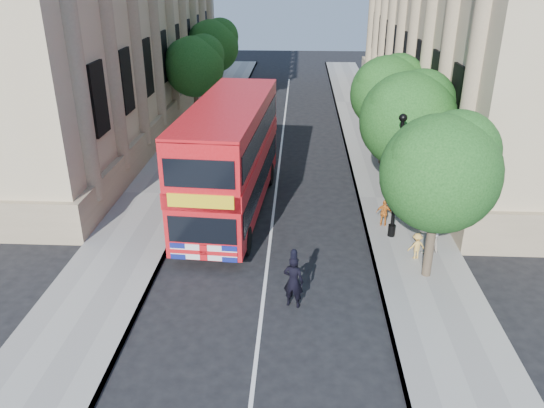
# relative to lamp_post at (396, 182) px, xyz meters

# --- Properties ---
(ground) EXTENTS (120.00, 120.00, 0.00)m
(ground) POSITION_rel_lamp_post_xyz_m (-5.00, -6.00, -2.51)
(ground) COLOR black
(ground) RESTS_ON ground
(pavement_right) EXTENTS (3.50, 80.00, 0.12)m
(pavement_right) POSITION_rel_lamp_post_xyz_m (0.75, 4.00, -2.45)
(pavement_right) COLOR gray
(pavement_right) RESTS_ON ground
(pavement_left) EXTENTS (3.50, 80.00, 0.12)m
(pavement_left) POSITION_rel_lamp_post_xyz_m (-10.75, 4.00, -2.45)
(pavement_left) COLOR gray
(pavement_left) RESTS_ON ground
(tree_right_near) EXTENTS (4.00, 4.00, 6.08)m
(tree_right_near) POSITION_rel_lamp_post_xyz_m (0.84, -2.97, 1.74)
(tree_right_near) COLOR #473828
(tree_right_near) RESTS_ON ground
(tree_right_mid) EXTENTS (4.20, 4.20, 6.37)m
(tree_right_mid) POSITION_rel_lamp_post_xyz_m (0.84, 3.03, 1.93)
(tree_right_mid) COLOR #473828
(tree_right_mid) RESTS_ON ground
(tree_right_far) EXTENTS (4.00, 4.00, 6.15)m
(tree_right_far) POSITION_rel_lamp_post_xyz_m (0.84, 9.03, 1.80)
(tree_right_far) COLOR #473828
(tree_right_far) RESTS_ON ground
(tree_left_far) EXTENTS (4.00, 4.00, 6.30)m
(tree_left_far) POSITION_rel_lamp_post_xyz_m (-10.96, 16.03, 1.93)
(tree_left_far) COLOR #473828
(tree_left_far) RESTS_ON ground
(tree_left_back) EXTENTS (4.20, 4.20, 6.65)m
(tree_left_back) POSITION_rel_lamp_post_xyz_m (-10.96, 24.03, 2.20)
(tree_left_back) COLOR #473828
(tree_left_back) RESTS_ON ground
(lamp_post) EXTENTS (0.32, 0.32, 5.16)m
(lamp_post) POSITION_rel_lamp_post_xyz_m (0.00, 0.00, 0.00)
(lamp_post) COLOR black
(lamp_post) RESTS_ON pavement_right
(double_decker_bus) EXTENTS (3.56, 10.93, 4.97)m
(double_decker_bus) POSITION_rel_lamp_post_xyz_m (-6.90, 2.26, 0.24)
(double_decker_bus) COLOR red
(double_decker_bus) RESTS_ON ground
(box_van) EXTENTS (2.14, 4.70, 2.63)m
(box_van) POSITION_rel_lamp_post_xyz_m (-6.79, 5.29, -1.22)
(box_van) COLOR black
(box_van) RESTS_ON ground
(police_constable) EXTENTS (0.78, 0.62, 1.86)m
(police_constable) POSITION_rel_lamp_post_xyz_m (-3.98, -5.00, -1.58)
(police_constable) COLOR black
(police_constable) RESTS_ON ground
(woman_pedestrian) EXTENTS (1.14, 1.04, 1.89)m
(woman_pedestrian) POSITION_rel_lamp_post_xyz_m (1.18, -1.32, -1.45)
(woman_pedestrian) COLOR white
(woman_pedestrian) RESTS_ON pavement_right
(child_a) EXTENTS (0.74, 0.43, 1.19)m
(child_a) POSITION_rel_lamp_post_xyz_m (-0.20, 0.94, -1.80)
(child_a) COLOR orange
(child_a) RESTS_ON pavement_right
(child_b) EXTENTS (0.76, 0.57, 1.05)m
(child_b) POSITION_rel_lamp_post_xyz_m (0.64, -1.82, -1.86)
(child_b) COLOR #E6B24E
(child_b) RESTS_ON pavement_right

